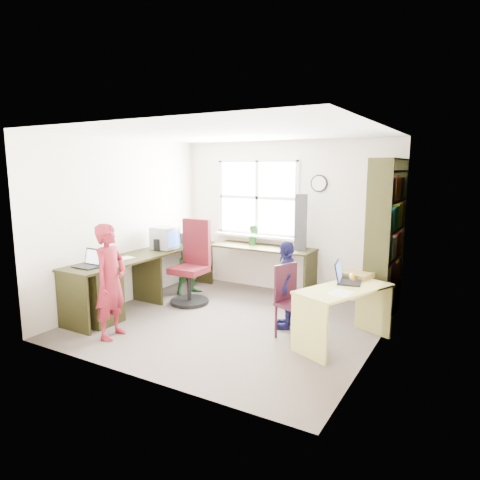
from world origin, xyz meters
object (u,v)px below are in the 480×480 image
at_px(wooden_chair, 292,298).
at_px(person_navy, 286,285).
at_px(l_desk, 138,280).
at_px(cd_tower, 301,222).
at_px(potted_plant, 253,235).
at_px(laptop_left, 90,263).
at_px(person_red, 111,281).
at_px(right_desk, 344,303).
at_px(bookshelf, 385,244).
at_px(laptop_right, 345,277).
at_px(crt_monitor, 165,238).
at_px(swivel_chair, 192,267).
at_px(person_green, 192,260).

height_order(wooden_chair, person_navy, person_navy).
height_order(l_desk, cd_tower, cd_tower).
bearing_deg(potted_plant, person_navy, -48.03).
xyz_separation_m(laptop_left, person_red, (0.55, -0.19, -0.12)).
height_order(right_desk, person_navy, person_navy).
xyz_separation_m(right_desk, laptop_left, (-2.98, -0.94, 0.32)).
xyz_separation_m(wooden_chair, laptop_left, (-2.39, -0.86, 0.33)).
bearing_deg(bookshelf, cd_tower, 167.63).
bearing_deg(potted_plant, person_red, -101.00).
bearing_deg(person_red, laptop_right, -71.39).
distance_m(wooden_chair, laptop_right, 0.67).
height_order(bookshelf, crt_monitor, bookshelf).
bearing_deg(potted_plant, swivel_chair, -114.51).
bearing_deg(laptop_left, person_navy, 27.91).
distance_m(bookshelf, swivel_chair, 2.73).
distance_m(right_desk, person_navy, 0.80).
bearing_deg(right_desk, cd_tower, 149.93).
xyz_separation_m(l_desk, person_navy, (1.99, 0.50, 0.09)).
distance_m(cd_tower, potted_plant, 0.86).
bearing_deg(person_red, cd_tower, -38.74).
distance_m(potted_plant, person_navy, 1.76).
bearing_deg(bookshelf, person_navy, -134.79).
bearing_deg(wooden_chair, bookshelf, 77.96).
bearing_deg(laptop_right, right_desk, -175.64).
bearing_deg(right_desk, laptop_right, 127.33).
bearing_deg(l_desk, swivel_chair, 63.70).
height_order(potted_plant, person_green, person_green).
bearing_deg(crt_monitor, person_red, -73.77).
bearing_deg(person_green, cd_tower, -44.36).
distance_m(right_desk, cd_tower, 1.94).
relative_size(crt_monitor, potted_plant, 1.08).
relative_size(swivel_chair, person_green, 1.11).
height_order(cd_tower, person_green, cd_tower).
height_order(swivel_chair, laptop_left, swivel_chair).
relative_size(crt_monitor, person_red, 0.26).
bearing_deg(laptop_left, person_green, 80.26).
relative_size(bookshelf, person_green, 1.90).
xyz_separation_m(laptop_left, laptop_right, (2.92, 1.18, -0.08)).
bearing_deg(person_green, potted_plant, -24.10).
distance_m(swivel_chair, cd_tower, 1.76).
bearing_deg(crt_monitor, l_desk, -80.12).
relative_size(laptop_left, cd_tower, 0.38).
bearing_deg(crt_monitor, swivel_chair, -1.71).
bearing_deg(person_red, person_green, -4.62).
bearing_deg(l_desk, crt_monitor, 100.74).
distance_m(swivel_chair, potted_plant, 1.20).
bearing_deg(potted_plant, cd_tower, -1.81).
bearing_deg(swivel_chair, laptop_left, -116.00).
bearing_deg(right_desk, bookshelf, 102.98).
height_order(bookshelf, wooden_chair, bookshelf).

